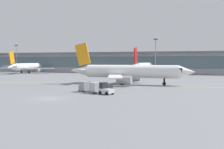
{
  "coord_description": "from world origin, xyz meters",
  "views": [
    {
      "loc": [
        25.26,
        -39.15,
        6.07
      ],
      "look_at": [
        4.06,
        17.78,
        3.0
      ],
      "focal_mm": 47.06,
      "sensor_mm": 36.0,
      "label": 1
    }
  ],
  "objects": [
    {
      "name": "apron_light_mast_1",
      "position": [
        -0.37,
        81.61,
        8.09
      ],
      "size": [
        1.8,
        0.36,
        14.81
      ],
      "color": "gray",
      "rests_on": "ground_plane"
    },
    {
      "name": "apron_light_mast_0",
      "position": [
        -72.29,
        83.66,
        7.51
      ],
      "size": [
        1.8,
        0.36,
        13.66
      ],
      "color": "gray",
      "rests_on": "ground_plane"
    },
    {
      "name": "cargo_dolly_trailing",
      "position": [
        1.08,
        10.83,
        1.05
      ],
      "size": [
        2.58,
        2.34,
        1.94
      ],
      "rotation": [
        0.0,
        0.0,
        -0.44
      ],
      "color": "#595B60",
      "rests_on": "ground_plane"
    },
    {
      "name": "taxiing_regional_jet",
      "position": [
        4.45,
        29.29,
        3.13
      ],
      "size": [
        31.49,
        29.22,
        10.43
      ],
      "rotation": [
        0.0,
        0.0,
        0.07
      ],
      "color": "white",
      "rests_on": "ground_plane"
    },
    {
      "name": "cargo_dolly_lead",
      "position": [
        3.81,
        9.55,
        1.05
      ],
      "size": [
        2.58,
        2.34,
        1.94
      ],
      "rotation": [
        0.0,
        0.0,
        -0.44
      ],
      "color": "#595B60",
      "rests_on": "ground_plane"
    },
    {
      "name": "gate_airplane_0",
      "position": [
        -57.52,
        72.19,
        2.9
      ],
      "size": [
        27.07,
        29.25,
        9.68
      ],
      "rotation": [
        0.0,
        0.0,
        1.66
      ],
      "color": "white",
      "rests_on": "ground_plane"
    },
    {
      "name": "taxiway_centreline_stripe",
      "position": [
        4.85,
        27.32,
        0.0
      ],
      "size": [
        109.78,
        7.67,
        0.01
      ],
      "primitive_type": "cube",
      "rotation": [
        0.0,
        0.0,
        0.07
      ],
      "color": "yellow",
      "rests_on": "ground_plane"
    },
    {
      "name": "terminal_concourse",
      "position": [
        0.0,
        91.26,
        4.92
      ],
      "size": [
        211.97,
        11.0,
        9.6
      ],
      "color": "#B2B7BC",
      "rests_on": "ground_plane"
    },
    {
      "name": "gate_airplane_1",
      "position": [
        -3.26,
        72.81,
        3.19
      ],
      "size": [
        29.9,
        32.12,
        10.65
      ],
      "rotation": [
        0.0,
        0.0,
        1.6
      ],
      "color": "silver",
      "rests_on": "ground_plane"
    },
    {
      "name": "ground_plane",
      "position": [
        0.0,
        0.0,
        0.0
      ],
      "size": [
        400.0,
        400.0,
        0.0
      ],
      "primitive_type": "plane",
      "color": "slate"
    },
    {
      "name": "baggage_tug",
      "position": [
        6.34,
        8.37,
        0.89
      ],
      "size": [
        2.95,
        2.44,
        2.1
      ],
      "rotation": [
        0.0,
        0.0,
        -0.44
      ],
      "color": "silver",
      "rests_on": "ground_plane"
    }
  ]
}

